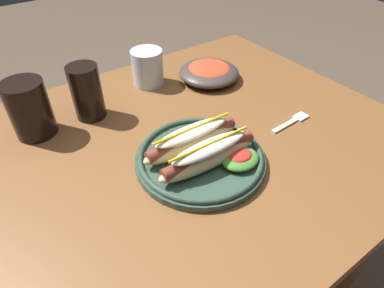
{
  "coord_description": "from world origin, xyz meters",
  "views": [
    {
      "loc": [
        -0.24,
        -0.49,
        1.22
      ],
      "look_at": [
        0.07,
        -0.05,
        0.77
      ],
      "focal_mm": 30.89,
      "sensor_mm": 36.0,
      "label": 1
    }
  ],
  "objects": [
    {
      "name": "dining_table",
      "position": [
        0.0,
        0.0,
        0.63
      ],
      "size": [
        1.19,
        0.82,
        0.74
      ],
      "color": "brown",
      "rests_on": "ground_plane"
    },
    {
      "name": "hot_dog_plate",
      "position": [
        0.07,
        -0.08,
        0.77
      ],
      "size": [
        0.27,
        0.27,
        0.08
      ],
      "color": "#334C3D",
      "rests_on": "dining_table"
    },
    {
      "name": "fork",
      "position": [
        0.34,
        -0.1,
        0.74
      ],
      "size": [
        0.12,
        0.03,
        0.0
      ],
      "rotation": [
        0.0,
        0.0,
        0.04
      ],
      "color": "silver",
      "rests_on": "dining_table"
    },
    {
      "name": "soda_cup",
      "position": [
        -0.18,
        0.22,
        0.81
      ],
      "size": [
        0.09,
        0.09,
        0.13
      ],
      "primitive_type": "cylinder",
      "color": "black",
      "rests_on": "dining_table"
    },
    {
      "name": "water_cup",
      "position": [
        0.15,
        0.28,
        0.79
      ],
      "size": [
        0.09,
        0.09,
        0.1
      ],
      "primitive_type": "cylinder",
      "color": "silver",
      "rests_on": "dining_table"
    },
    {
      "name": "extra_cup",
      "position": [
        -0.05,
        0.22,
        0.81
      ],
      "size": [
        0.07,
        0.07,
        0.13
      ],
      "primitive_type": "cylinder",
      "color": "black",
      "rests_on": "dining_table"
    },
    {
      "name": "side_bowl",
      "position": [
        0.3,
        0.19,
        0.76
      ],
      "size": [
        0.17,
        0.17,
        0.05
      ],
      "color": "#423833",
      "rests_on": "dining_table"
    }
  ]
}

